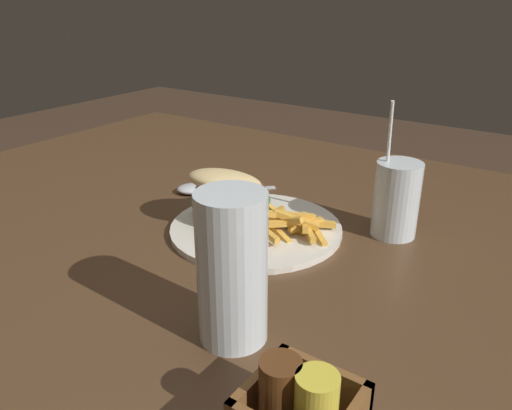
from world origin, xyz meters
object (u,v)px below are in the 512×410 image
(spoon, at_px, (197,189))
(meal_plate_near, at_px, (242,209))
(beer_glass, at_px, (232,274))
(juice_glass, at_px, (396,201))

(spoon, bearing_deg, meal_plate_near, 111.97)
(beer_glass, relative_size, juice_glass, 0.81)
(meal_plate_near, height_order, beer_glass, beer_glass)
(beer_glass, xyz_separation_m, juice_glass, (-0.06, -0.35, -0.02))
(juice_glass, relative_size, spoon, 1.35)
(meal_plate_near, distance_m, juice_glass, 0.24)
(spoon, bearing_deg, juice_glass, 142.95)
(beer_glass, bearing_deg, juice_glass, -99.10)
(meal_plate_near, bearing_deg, juice_glass, -151.39)
(meal_plate_near, relative_size, spoon, 1.74)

